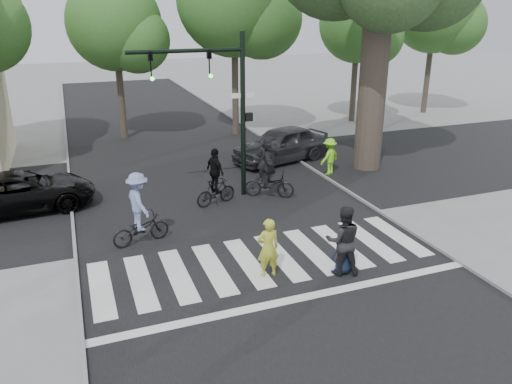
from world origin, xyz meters
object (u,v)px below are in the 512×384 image
cyclist_mid (216,182)px  cyclist_right (269,170)px  cyclist_left (139,214)px  pedestrian_woman (268,248)px  pedestrian_child (344,249)px  pedestrian_adult (343,240)px  car_suv (20,192)px  traffic_signal (220,94)px  car_grey (281,144)px

cyclist_mid → cyclist_right: size_ratio=0.89×
cyclist_left → cyclist_right: 5.62m
cyclist_left → cyclist_mid: cyclist_left is taller
pedestrian_woman → cyclist_left: bearing=-46.0°
pedestrian_child → cyclist_mid: cyclist_mid is taller
pedestrian_adult → car_suv: size_ratio=0.39×
pedestrian_child → cyclist_right: bearing=-103.9°
pedestrian_woman → cyclist_left: cyclist_left is taller
traffic_signal → car_suv: (-7.01, 1.26, -3.21)m
pedestrian_child → car_grey: bearing=-115.3°
traffic_signal → pedestrian_child: size_ratio=4.23×
cyclist_left → car_grey: 9.81m
traffic_signal → car_suv: 7.81m
pedestrian_woman → pedestrian_adult: (1.92, -0.56, 0.14)m
traffic_signal → cyclist_left: (-3.47, -2.88, -2.93)m
cyclist_left → cyclist_right: size_ratio=0.94×
pedestrian_adult → cyclist_left: 6.08m
cyclist_mid → car_grey: 6.06m
pedestrian_child → pedestrian_woman: bearing=-26.5°
cyclist_left → car_suv: (-3.54, 4.14, -0.28)m
pedestrian_child → traffic_signal: bearing=-89.4°
pedestrian_adult → car_suv: bearing=-24.7°
cyclist_mid → car_suv: (-6.57, 1.89, -0.17)m
cyclist_left → cyclist_mid: size_ratio=1.07×
car_suv → car_grey: bearing=-83.1°
pedestrian_adult → cyclist_mid: cyclist_mid is taller
cyclist_mid → cyclist_left: bearing=-143.4°
pedestrian_adult → cyclist_mid: size_ratio=0.92×
pedestrian_adult → car_suv: pedestrian_adult is taller
pedestrian_woman → car_suv: pedestrian_woman is taller
pedestrian_child → cyclist_right: cyclist_right is taller
car_suv → cyclist_right: bearing=-106.9°
pedestrian_woman → pedestrian_child: pedestrian_woman is taller
pedestrian_woman → cyclist_mid: cyclist_mid is taller
traffic_signal → pedestrian_adult: (1.31, -6.64, -2.92)m
pedestrian_child → cyclist_left: cyclist_left is taller
pedestrian_child → car_suv: bearing=-54.4°
pedestrian_woman → pedestrian_adult: pedestrian_adult is taller
pedestrian_adult → cyclist_left: cyclist_left is taller
car_grey → pedestrian_adult: bearing=-29.8°
pedestrian_adult → car_grey: (2.63, 10.19, -0.16)m
traffic_signal → cyclist_left: bearing=-140.3°
pedestrian_woman → pedestrian_child: (1.98, -0.54, -0.13)m
pedestrian_woman → cyclist_right: size_ratio=0.70×
pedestrian_adult → traffic_signal: bearing=-60.0°
cyclist_left → car_grey: bearing=40.9°
car_suv → pedestrian_adult: bearing=-138.4°
cyclist_right → car_grey: bearing=61.1°
traffic_signal → cyclist_right: size_ratio=2.52×
pedestrian_adult → car_suv: 11.48m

